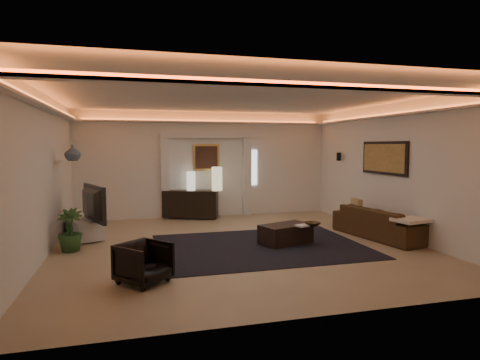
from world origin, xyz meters
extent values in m
plane|color=tan|center=(0.00, 0.00, 0.00)|extent=(7.00, 7.00, 0.00)
plane|color=white|center=(0.00, 0.00, 2.90)|extent=(7.00, 7.00, 0.00)
plane|color=white|center=(0.00, 3.50, 1.45)|extent=(7.00, 0.00, 7.00)
plane|color=white|center=(0.00, -3.50, 1.45)|extent=(7.00, 0.00, 7.00)
plane|color=white|center=(-3.50, 0.00, 1.45)|extent=(0.00, 7.00, 7.00)
plane|color=white|center=(3.50, 0.00, 1.45)|extent=(0.00, 7.00, 7.00)
cube|color=silver|center=(0.00, 0.00, 2.62)|extent=(7.00, 7.00, 0.04)
cube|color=white|center=(1.35, 3.48, 1.35)|extent=(0.25, 0.03, 1.00)
cube|color=black|center=(0.40, -0.20, 0.01)|extent=(4.00, 3.00, 0.01)
cube|color=silver|center=(-1.15, 3.40, 1.10)|extent=(0.22, 0.20, 2.20)
cube|color=silver|center=(1.15, 3.40, 1.10)|extent=(0.22, 0.20, 2.20)
cube|color=silver|center=(0.00, 3.40, 2.25)|extent=(2.52, 0.20, 0.12)
cube|color=tan|center=(0.00, 3.47, 1.65)|extent=(0.74, 0.04, 0.74)
cube|color=#4C2D1E|center=(0.00, 3.44, 1.65)|extent=(0.62, 0.02, 0.62)
cube|color=black|center=(3.47, 0.30, 1.70)|extent=(0.04, 1.64, 0.74)
cube|color=tan|center=(3.44, 0.30, 1.70)|extent=(0.02, 1.50, 0.62)
cylinder|color=black|center=(3.38, 2.20, 1.68)|extent=(0.12, 0.12, 0.22)
cube|color=silver|center=(-3.44, 1.40, 1.65)|extent=(0.10, 0.55, 0.04)
cube|color=black|center=(-0.48, 3.25, 0.40)|extent=(1.53, 0.93, 0.73)
cylinder|color=white|center=(-0.47, 3.24, 1.09)|extent=(0.30, 0.30, 0.51)
cylinder|color=beige|center=(0.21, 3.02, 1.09)|extent=(0.36, 0.36, 0.64)
cube|color=silver|center=(-3.15, 1.87, 0.23)|extent=(1.17, 2.11, 0.39)
imported|color=black|center=(-2.89, 1.07, 0.83)|extent=(1.28, 0.63, 0.75)
cylinder|color=black|center=(-2.89, 2.14, 0.64)|extent=(0.14, 0.14, 0.36)
imported|color=slate|center=(-3.15, 1.10, 1.83)|extent=(0.39, 0.39, 0.33)
imported|color=#294D21|center=(-3.15, 0.38, 0.40)|extent=(0.50, 0.50, 0.80)
imported|color=#3D281A|center=(3.14, -0.11, 0.32)|extent=(2.31, 1.22, 0.64)
cube|color=#FAE3C1|center=(3.15, -1.07, 0.55)|extent=(0.69, 0.60, 0.07)
cube|color=tan|center=(3.03, 0.67, 0.55)|extent=(0.16, 0.40, 0.39)
cube|color=black|center=(0.96, -0.12, 0.20)|extent=(1.15, 0.87, 0.38)
imported|color=#3A2B17|center=(1.41, -0.39, 0.45)|extent=(0.34, 0.34, 0.07)
cube|color=white|center=(1.21, -0.39, 0.42)|extent=(0.32, 0.27, 0.03)
imported|color=#2F261D|center=(-1.87, -1.79, 0.30)|extent=(0.91, 0.91, 0.59)
camera|label=1|loc=(-2.01, -7.66, 1.97)|focal=30.40mm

